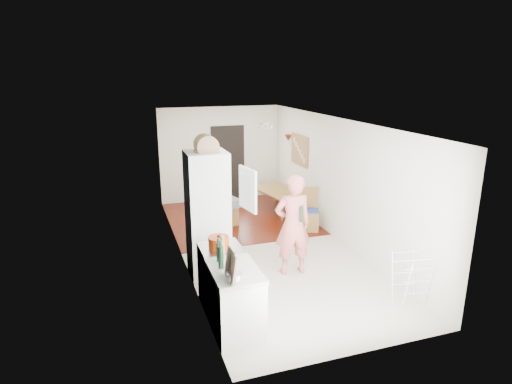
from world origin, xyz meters
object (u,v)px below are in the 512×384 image
dining_table (280,202)px  stool (229,216)px  drying_rack (411,279)px  person (293,216)px  dining_chair (309,210)px

dining_table → stool: (-1.49, -0.63, -0.00)m
drying_rack → dining_table: bearing=104.4°
dining_table → drying_rack: size_ratio=1.60×
person → dining_chair: 2.19m
dining_chair → stool: bearing=172.8°
person → drying_rack: size_ratio=2.60×
stool → dining_chair: bearing=-28.5°
dining_table → drying_rack: bearing=170.9°
dining_table → stool: size_ratio=2.88×
person → drying_rack: 2.08m
dining_chair → drying_rack: dining_chair is taller
dining_chair → stool: (-1.59, 0.86, -0.25)m
person → dining_chair: person is taller
person → stool: person is taller
dining_chair → drying_rack: size_ratio=1.18×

